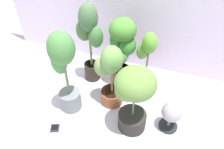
# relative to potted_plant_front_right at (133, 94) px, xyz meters

# --- Properties ---
(ground_plane) EXTENTS (8.00, 8.00, 0.00)m
(ground_plane) POSITION_rel_potted_plant_front_right_xyz_m (-0.30, 0.10, -0.43)
(ground_plane) COLOR silver
(ground_plane) RESTS_ON ground
(potted_plant_front_right) EXTENTS (0.47, 0.47, 0.70)m
(potted_plant_front_right) POSITION_rel_potted_plant_front_right_xyz_m (0.00, 0.00, 0.00)
(potted_plant_front_right) COLOR #282522
(potted_plant_front_right) RESTS_ON ground
(potted_plant_back_right) EXTENTS (0.22, 0.20, 0.73)m
(potted_plant_back_right) POSITION_rel_potted_plant_front_right_xyz_m (0.00, 0.53, -0.07)
(potted_plant_back_right) COLOR #9A573B
(potted_plant_back_right) RESTS_ON ground
(potted_plant_center) EXTENTS (0.34, 0.28, 0.70)m
(potted_plant_center) POSITION_rel_potted_plant_front_right_xyz_m (-0.30, 0.24, -0.05)
(potted_plant_center) COLOR #985332
(potted_plant_center) RESTS_ON ground
(potted_plant_back_left) EXTENTS (0.34, 0.26, 0.94)m
(potted_plant_back_left) POSITION_rel_potted_plant_front_right_xyz_m (-0.62, 0.52, 0.12)
(potted_plant_back_left) COLOR #322820
(potted_plant_back_left) RESTS_ON ground
(potted_plant_front_left) EXTENTS (0.31, 0.30, 0.90)m
(potted_plant_front_left) POSITION_rel_potted_plant_front_right_xyz_m (-0.66, 0.03, 0.09)
(potted_plant_front_left) COLOR slate
(potted_plant_front_left) RESTS_ON ground
(potted_plant_back_center) EXTENTS (0.38, 0.38, 0.81)m
(potted_plant_back_center) POSITION_rel_potted_plant_front_right_xyz_m (-0.27, 0.57, 0.06)
(potted_plant_back_center) COLOR brown
(potted_plant_back_center) RESTS_ON ground
(hygrometer_box) EXTENTS (0.10, 0.10, 0.03)m
(hygrometer_box) POSITION_rel_potted_plant_front_right_xyz_m (-0.67, -0.28, -0.42)
(hygrometer_box) COLOR #2B2C39
(hygrometer_box) RESTS_ON ground
(floor_fan) EXTENTS (0.22, 0.22, 0.32)m
(floor_fan) POSITION_rel_potted_plant_front_right_xyz_m (0.35, 0.10, -0.23)
(floor_fan) COLOR black
(floor_fan) RESTS_ON ground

